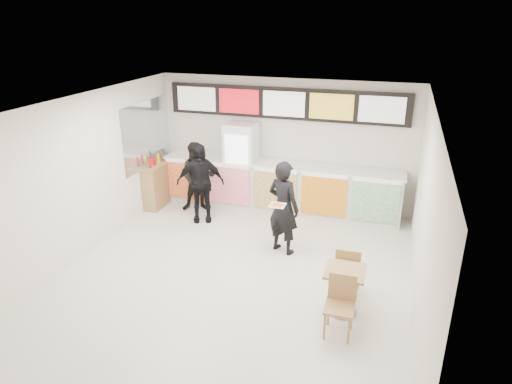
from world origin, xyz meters
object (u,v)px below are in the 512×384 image
at_px(customer_left, 198,177).
at_px(cafe_table, 344,283).
at_px(customer_main, 283,208).
at_px(customer_mid, 200,183).
at_px(drinks_fridge, 241,165).
at_px(service_counter, 279,187).
at_px(condiment_ledge, 158,185).

xyz_separation_m(customer_left, cafe_table, (3.76, -2.97, -0.30)).
bearing_deg(customer_main, customer_mid, 0.26).
bearing_deg(customer_mid, customer_main, -43.73).
xyz_separation_m(drinks_fridge, customer_mid, (-0.56, -1.11, -0.12)).
distance_m(service_counter, customer_left, 1.90).
bearing_deg(condiment_ledge, customer_left, 3.53).
bearing_deg(condiment_ledge, drinks_fridge, 19.29).
height_order(drinks_fridge, customer_main, drinks_fridge).
distance_m(service_counter, customer_main, 2.05).
relative_size(customer_left, condiment_ledge, 1.32).
bearing_deg(condiment_ledge, customer_main, -20.66).
bearing_deg(cafe_table, condiment_ledge, 148.13).
xyz_separation_m(customer_main, condiment_ledge, (-3.41, 1.29, -0.39)).
xyz_separation_m(drinks_fridge, customer_main, (1.53, -1.95, -0.08)).
distance_m(drinks_fridge, customer_main, 2.47).
bearing_deg(drinks_fridge, customer_main, -51.90).
bearing_deg(customer_mid, cafe_table, -57.20).
height_order(customer_left, customer_mid, customer_mid).
height_order(customer_mid, condiment_ledge, customer_mid).
xyz_separation_m(drinks_fridge, customer_left, (-0.86, -0.60, -0.18)).
distance_m(drinks_fridge, customer_mid, 1.25).
xyz_separation_m(drinks_fridge, condiment_ledge, (-1.89, -0.66, -0.47)).
bearing_deg(customer_mid, service_counter, 14.34).
relative_size(service_counter, cafe_table, 3.65).
bearing_deg(customer_main, condiment_ledge, 1.48).
relative_size(customer_left, cafe_table, 1.07).
relative_size(customer_main, condiment_ledge, 1.48).
xyz_separation_m(service_counter, drinks_fridge, (-0.93, 0.02, 0.43)).
height_order(customer_main, cafe_table, customer_main).
distance_m(customer_mid, cafe_table, 4.26).
xyz_separation_m(customer_main, cafe_table, (1.38, -1.62, -0.40)).
relative_size(drinks_fridge, condiment_ledge, 1.62).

